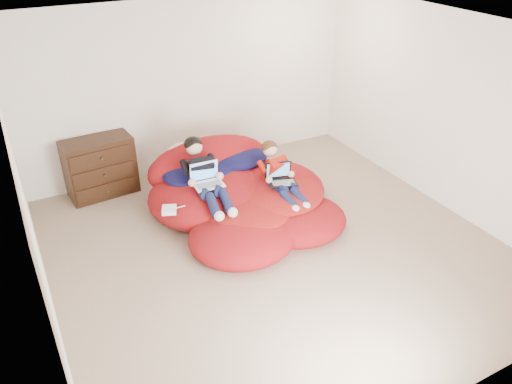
% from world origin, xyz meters
% --- Properties ---
extents(room_shell, '(5.10, 5.10, 2.77)m').
position_xyz_m(room_shell, '(0.00, 0.00, 0.22)').
color(room_shell, tan).
rests_on(room_shell, ground).
extents(dresser, '(0.95, 0.56, 0.83)m').
position_xyz_m(dresser, '(-1.50, 2.25, 0.41)').
color(dresser, '#321C0E').
rests_on(dresser, ground).
extents(beanbag_pile, '(2.36, 2.44, 0.89)m').
position_xyz_m(beanbag_pile, '(0.00, 0.93, 0.25)').
color(beanbag_pile, '#AB1318').
rests_on(beanbag_pile, ground).
extents(cream_pillow, '(0.41, 0.26, 0.26)m').
position_xyz_m(cream_pillow, '(-0.48, 1.77, 0.62)').
color(cream_pillow, beige).
rests_on(cream_pillow, beanbag_pile).
extents(older_boy, '(0.35, 1.12, 0.67)m').
position_xyz_m(older_boy, '(-0.48, 0.98, 0.67)').
color(older_boy, black).
rests_on(older_boy, beanbag_pile).
extents(younger_boy, '(0.32, 0.95, 0.62)m').
position_xyz_m(younger_boy, '(0.42, 0.68, 0.60)').
color(younger_boy, red).
rests_on(younger_boy, beanbag_pile).
extents(laptop_white, '(0.37, 0.30, 0.26)m').
position_xyz_m(laptop_white, '(-0.48, 0.89, 0.63)').
color(laptop_white, white).
rests_on(laptop_white, older_boy).
extents(laptop_black, '(0.39, 0.35, 0.25)m').
position_xyz_m(laptop_black, '(0.42, 0.61, 0.56)').
color(laptop_black, black).
rests_on(laptop_black, younger_boy).
extents(power_adapter, '(0.22, 0.22, 0.06)m').
position_xyz_m(power_adapter, '(-1.03, 0.74, 0.42)').
color(power_adapter, white).
rests_on(power_adapter, beanbag_pile).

